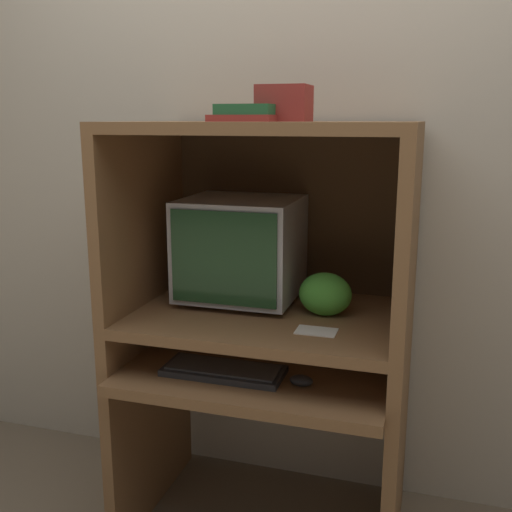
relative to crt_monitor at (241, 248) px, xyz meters
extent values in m
cube|color=beige|center=(0.12, 0.27, 0.30)|extent=(6.00, 0.06, 2.60)
cube|color=brown|center=(-0.33, -0.10, -0.68)|extent=(0.04, 0.64, 0.65)
cube|color=brown|center=(0.57, -0.10, -0.68)|extent=(0.04, 0.64, 0.65)
cube|color=brown|center=(0.12, -0.26, -0.37)|extent=(0.86, 0.43, 0.04)
cube|color=brown|center=(-0.33, -0.10, -0.27)|extent=(0.04, 0.64, 0.16)
cube|color=brown|center=(0.57, -0.10, -0.27)|extent=(0.04, 0.64, 0.16)
cube|color=brown|center=(0.12, -0.10, -0.21)|extent=(0.86, 0.64, 0.04)
cube|color=brown|center=(-0.33, -0.10, 0.12)|extent=(0.04, 0.64, 0.63)
cube|color=brown|center=(0.57, -0.10, 0.12)|extent=(0.04, 0.64, 0.63)
cube|color=brown|center=(0.12, -0.10, 0.42)|extent=(0.86, 0.64, 0.04)
cube|color=#48321E|center=(0.12, 0.20, 0.12)|extent=(0.86, 0.01, 0.63)
cylinder|color=#B2B2B7|center=(0.00, 0.00, -0.18)|extent=(0.21, 0.21, 0.02)
cube|color=#B2B2B7|center=(0.00, 0.00, 0.00)|extent=(0.40, 0.37, 0.35)
cube|color=#1E4223|center=(0.00, -0.18, 0.00)|extent=(0.36, 0.01, 0.31)
cube|color=#2D2D30|center=(0.03, -0.28, -0.34)|extent=(0.39, 0.16, 0.02)
cube|color=#474749|center=(0.03, -0.28, -0.33)|extent=(0.36, 0.13, 0.01)
ellipsoid|color=#28282B|center=(0.29, -0.29, -0.34)|extent=(0.07, 0.05, 0.03)
ellipsoid|color=green|center=(0.32, -0.08, -0.12)|extent=(0.17, 0.13, 0.14)
cube|color=maroon|center=(0.07, -0.18, 0.45)|extent=(0.20, 0.15, 0.02)
cube|color=#236638|center=(0.08, -0.17, 0.47)|extent=(0.17, 0.14, 0.03)
cube|color=white|center=(0.32, -0.25, -0.19)|extent=(0.12, 0.08, 0.00)
cube|color=maroon|center=(0.17, -0.09, 0.49)|extent=(0.16, 0.13, 0.11)
camera|label=1|loc=(0.65, -1.95, 0.44)|focal=42.00mm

